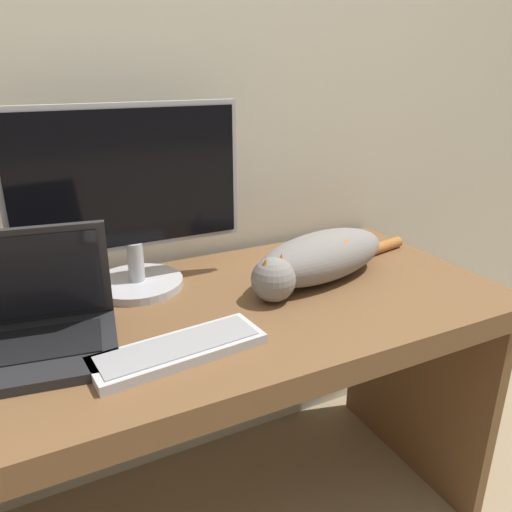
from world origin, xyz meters
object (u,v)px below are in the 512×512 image
at_px(laptop, 26,329).
at_px(cat, 319,257).
at_px(monitor, 130,198).
at_px(external_keyboard, 179,350).

distance_m(laptop, cat, 0.70).
height_order(monitor, cat, monitor).
bearing_deg(monitor, external_keyboard, -91.25).
bearing_deg(cat, external_keyboard, -169.23).
relative_size(monitor, cat, 0.95).
bearing_deg(external_keyboard, cat, 17.15).
distance_m(monitor, external_keyboard, 0.41).
height_order(monitor, external_keyboard, monitor).
distance_m(external_keyboard, cat, 0.48).
distance_m(laptop, external_keyboard, 0.30).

